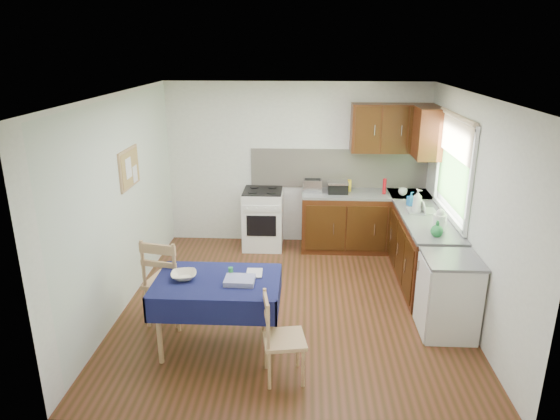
# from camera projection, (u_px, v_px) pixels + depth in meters

# --- Properties ---
(floor) EXTENTS (4.20, 4.20, 0.00)m
(floor) POSITION_uv_depth(u_px,v_px,m) (292.00, 303.00, 6.10)
(floor) COLOR #452C12
(floor) RESTS_ON ground
(ceiling) EXTENTS (4.00, 4.20, 0.02)m
(ceiling) POSITION_uv_depth(u_px,v_px,m) (293.00, 95.00, 5.31)
(ceiling) COLOR white
(ceiling) RESTS_ON wall_back
(wall_back) EXTENTS (4.00, 0.02, 2.50)m
(wall_back) POSITION_uv_depth(u_px,v_px,m) (296.00, 164.00, 7.69)
(wall_back) COLOR white
(wall_back) RESTS_ON ground
(wall_front) EXTENTS (4.00, 0.02, 2.50)m
(wall_front) POSITION_uv_depth(u_px,v_px,m) (285.00, 293.00, 3.71)
(wall_front) COLOR white
(wall_front) RESTS_ON ground
(wall_left) EXTENTS (0.02, 4.20, 2.50)m
(wall_left) POSITION_uv_depth(u_px,v_px,m) (121.00, 203.00, 5.80)
(wall_left) COLOR silver
(wall_left) RESTS_ON ground
(wall_right) EXTENTS (0.02, 4.20, 2.50)m
(wall_right) POSITION_uv_depth(u_px,v_px,m) (470.00, 209.00, 5.60)
(wall_right) COLOR white
(wall_right) RESTS_ON ground
(base_cabinets) EXTENTS (1.90, 2.30, 0.86)m
(base_cabinets) POSITION_uv_depth(u_px,v_px,m) (390.00, 235.00, 7.09)
(base_cabinets) COLOR #382009
(base_cabinets) RESTS_ON ground
(worktop_back) EXTENTS (1.90, 0.60, 0.04)m
(worktop_back) POSITION_uv_depth(u_px,v_px,m) (366.00, 194.00, 7.47)
(worktop_back) COLOR slate
(worktop_back) RESTS_ON base_cabinets
(worktop_right) EXTENTS (0.60, 1.70, 0.04)m
(worktop_right) POSITION_uv_depth(u_px,v_px,m) (427.00, 220.00, 6.35)
(worktop_right) COLOR slate
(worktop_right) RESTS_ON base_cabinets
(worktop_corner) EXTENTS (0.60, 0.60, 0.04)m
(worktop_corner) POSITION_uv_depth(u_px,v_px,m) (409.00, 195.00, 7.44)
(worktop_corner) COLOR slate
(worktop_corner) RESTS_ON base_cabinets
(splashback) EXTENTS (2.70, 0.02, 0.60)m
(splashback) POSITION_uv_depth(u_px,v_px,m) (339.00, 168.00, 7.66)
(splashback) COLOR beige
(splashback) RESTS_ON wall_back
(upper_cabinets) EXTENTS (1.20, 0.85, 0.70)m
(upper_cabinets) POSITION_uv_depth(u_px,v_px,m) (403.00, 130.00, 7.15)
(upper_cabinets) COLOR #382009
(upper_cabinets) RESTS_ON wall_back
(stove) EXTENTS (0.60, 0.61, 0.92)m
(stove) POSITION_uv_depth(u_px,v_px,m) (263.00, 219.00, 7.68)
(stove) COLOR white
(stove) RESTS_ON ground
(window) EXTENTS (0.04, 1.48, 1.26)m
(window) POSITION_uv_depth(u_px,v_px,m) (454.00, 160.00, 6.14)
(window) COLOR #305924
(window) RESTS_ON wall_right
(fridge) EXTENTS (0.58, 0.60, 0.89)m
(fridge) POSITION_uv_depth(u_px,v_px,m) (449.00, 296.00, 5.35)
(fridge) COLOR white
(fridge) RESTS_ON ground
(corkboard) EXTENTS (0.04, 0.62, 0.47)m
(corkboard) POSITION_uv_depth(u_px,v_px,m) (129.00, 168.00, 5.98)
(corkboard) COLOR tan
(corkboard) RESTS_ON wall_left
(dining_table) EXTENTS (1.26, 0.85, 0.76)m
(dining_table) POSITION_uv_depth(u_px,v_px,m) (218.00, 289.00, 5.04)
(dining_table) COLOR #0F143C
(dining_table) RESTS_ON ground
(chair_far) EXTENTS (0.55, 0.55, 1.04)m
(chair_far) POSITION_uv_depth(u_px,v_px,m) (167.00, 279.00, 5.51)
(chair_far) COLOR tan
(chair_far) RESTS_ON ground
(chair_near) EXTENTS (0.44, 0.44, 0.86)m
(chair_near) POSITION_uv_depth(u_px,v_px,m) (280.00, 335.00, 4.60)
(chair_near) COLOR tan
(chair_near) RESTS_ON ground
(toaster) EXTENTS (0.28, 0.17, 0.21)m
(toaster) POSITION_uv_depth(u_px,v_px,m) (312.00, 186.00, 7.48)
(toaster) COLOR silver
(toaster) RESTS_ON worktop_back
(sandwich_press) EXTENTS (0.30, 0.26, 0.17)m
(sandwich_press) POSITION_uv_depth(u_px,v_px,m) (338.00, 187.00, 7.44)
(sandwich_press) COLOR black
(sandwich_press) RESTS_ON worktop_back
(sauce_bottle) EXTENTS (0.05, 0.05, 0.23)m
(sauce_bottle) POSITION_uv_depth(u_px,v_px,m) (384.00, 186.00, 7.37)
(sauce_bottle) COLOR red
(sauce_bottle) RESTS_ON worktop_back
(yellow_packet) EXTENTS (0.14, 0.10, 0.17)m
(yellow_packet) POSITION_uv_depth(u_px,v_px,m) (347.00, 185.00, 7.54)
(yellow_packet) COLOR yellow
(yellow_packet) RESTS_ON worktop_back
(dish_rack) EXTENTS (0.37, 0.28, 0.18)m
(dish_rack) POSITION_uv_depth(u_px,v_px,m) (422.00, 210.00, 6.61)
(dish_rack) COLOR #9A9A9F
(dish_rack) RESTS_ON worktop_right
(kettle) EXTENTS (0.16, 0.16, 0.26)m
(kettle) POSITION_uv_depth(u_px,v_px,m) (440.00, 221.00, 5.92)
(kettle) COLOR white
(kettle) RESTS_ON worktop_right
(cup) EXTENTS (0.15, 0.15, 0.10)m
(cup) POSITION_uv_depth(u_px,v_px,m) (403.00, 192.00, 7.33)
(cup) COLOR white
(cup) RESTS_ON worktop_back
(soap_bottle_a) EXTENTS (0.18, 0.18, 0.32)m
(soap_bottle_a) POSITION_uv_depth(u_px,v_px,m) (417.00, 201.00, 6.51)
(soap_bottle_a) COLOR white
(soap_bottle_a) RESTS_ON worktop_right
(soap_bottle_b) EXTENTS (0.11, 0.11, 0.19)m
(soap_bottle_b) POSITION_uv_depth(u_px,v_px,m) (411.00, 199.00, 6.84)
(soap_bottle_b) COLOR blue
(soap_bottle_b) RESTS_ON worktop_right
(soap_bottle_c) EXTENTS (0.17, 0.17, 0.19)m
(soap_bottle_c) POSITION_uv_depth(u_px,v_px,m) (437.00, 229.00, 5.74)
(soap_bottle_c) COLOR #258A3F
(soap_bottle_c) RESTS_ON worktop_right
(plate_bowl) EXTENTS (0.30, 0.30, 0.06)m
(plate_bowl) POSITION_uv_depth(u_px,v_px,m) (184.00, 275.00, 5.03)
(plate_bowl) COLOR beige
(plate_bowl) RESTS_ON dining_table
(book) EXTENTS (0.17, 0.23, 0.02)m
(book) POSITION_uv_depth(u_px,v_px,m) (246.00, 273.00, 5.13)
(book) COLOR white
(book) RESTS_ON dining_table
(spice_jar) EXTENTS (0.05, 0.05, 0.10)m
(spice_jar) POSITION_uv_depth(u_px,v_px,m) (231.00, 272.00, 5.06)
(spice_jar) COLOR #238339
(spice_jar) RESTS_ON dining_table
(tea_towel) EXTENTS (0.30, 0.24, 0.05)m
(tea_towel) POSITION_uv_depth(u_px,v_px,m) (240.00, 280.00, 4.94)
(tea_towel) COLOR navy
(tea_towel) RESTS_ON dining_table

